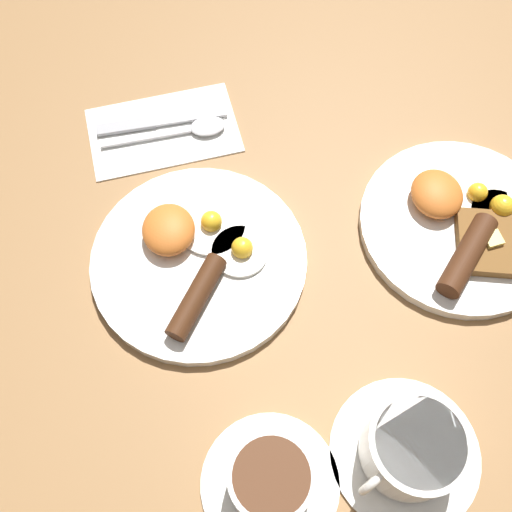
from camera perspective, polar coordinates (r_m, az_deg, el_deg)
The scene contains 8 objects.
ground_plane at distance 0.73m, azimuth -5.40°, elevation -0.68°, with size 3.00×3.00×0.00m, color olive.
breakfast_plate_near at distance 0.73m, azimuth -5.58°, elevation -0.08°, with size 0.26×0.26×0.05m.
breakfast_plate_far at distance 0.78m, azimuth 19.00°, elevation 2.98°, with size 0.25×0.25×0.05m.
teacup_near at distance 0.63m, azimuth 1.41°, elevation -20.67°, with size 0.14×0.14×0.07m.
teacup_far at distance 0.65m, azimuth 14.53°, elevation -17.35°, with size 0.16×0.16×0.07m.
napkin at distance 0.85m, azimuth -8.82°, elevation 11.79°, with size 0.12×0.20×0.01m, color white.
knife at distance 0.85m, azimuth -9.63°, elevation 12.47°, with size 0.03×0.18×0.01m.
spoon at distance 0.84m, azimuth -5.86°, elevation 11.99°, with size 0.04×0.17×0.01m.
Camera 1 is at (0.33, 0.03, 0.66)m, focal length 42.00 mm.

